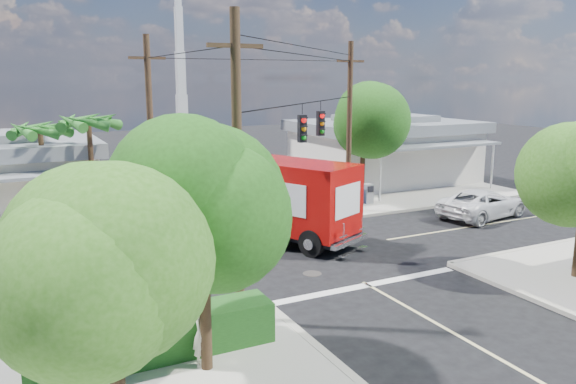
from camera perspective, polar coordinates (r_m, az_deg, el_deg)
ground at (r=23.65m, az=2.19°, el=-6.10°), size 120.00×120.00×0.00m
sidewalk_ne at (r=38.23m, az=8.64°, el=0.70°), size 14.12×14.12×0.14m
sidewalk_nw at (r=31.42m, az=-25.90°, el=-2.70°), size 14.12×14.12×0.14m
road_markings at (r=22.43m, az=4.01°, el=-7.09°), size 32.00×32.00×0.01m
building_ne at (r=39.70m, az=9.75°, el=4.35°), size 11.80×10.20×4.50m
radio_tower at (r=41.36m, az=-10.76°, el=9.21°), size 0.80×0.80×17.00m
tree_sw_front at (r=13.11m, az=-8.64°, el=-1.03°), size 3.88×3.78×6.03m
tree_sw_back at (r=10.32m, az=-17.54°, el=-7.40°), size 3.56×3.42×5.41m
tree_ne_front at (r=32.18m, az=7.76°, el=7.15°), size 4.21×4.14×6.66m
tree_ne_back at (r=35.51m, az=9.21°, el=6.57°), size 3.77×3.66×5.82m
palm_nw_front at (r=27.52m, az=-19.59°, el=6.46°), size 3.01×3.08×5.59m
palm_nw_back at (r=28.87m, az=-23.88°, el=5.60°), size 3.01×3.08×5.19m
utility_poles at (r=23.41m, az=-3.04°, el=5.42°), size 12.00×10.68×9.00m
picket_fence at (r=15.85m, az=-13.34°, el=-12.90°), size 5.94×0.06×1.00m
hedge_sw at (r=15.09m, az=-13.37°, el=-14.15°), size 6.20×1.20×1.10m
vending_boxes at (r=31.89m, az=7.07°, el=-0.27°), size 1.90×0.50×1.10m
delivery_truck at (r=25.13m, az=-1.24°, el=-0.71°), size 5.77×8.56×3.61m
parked_car at (r=30.94m, az=19.19°, el=-1.09°), size 5.73×3.44×1.49m
pedestrian at (r=14.42m, az=-8.80°, el=-13.99°), size 0.68×0.73×1.66m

